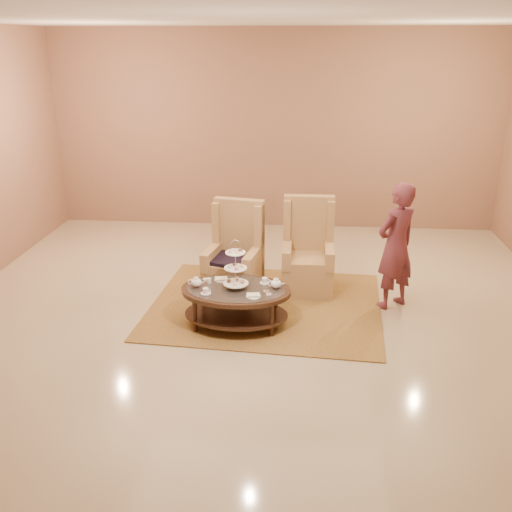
# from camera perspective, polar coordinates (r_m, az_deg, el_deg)

# --- Properties ---
(ground) EXTENTS (8.00, 8.00, 0.00)m
(ground) POSITION_cam_1_polar(r_m,az_deg,el_deg) (7.10, 0.05, -6.61)
(ground) COLOR tan
(ground) RESTS_ON ground
(ceiling) EXTENTS (8.00, 8.00, 0.02)m
(ceiling) POSITION_cam_1_polar(r_m,az_deg,el_deg) (7.10, 0.05, -6.61)
(ceiling) COLOR silver
(ceiling) RESTS_ON ground
(wall_back) EXTENTS (8.00, 0.04, 3.50)m
(wall_back) POSITION_cam_1_polar(r_m,az_deg,el_deg) (10.41, 1.86, 12.36)
(wall_back) COLOR #8E644D
(wall_back) RESTS_ON ground
(rug) EXTENTS (3.14, 2.68, 0.02)m
(rug) POSITION_cam_1_polar(r_m,az_deg,el_deg) (7.52, 0.99, -4.92)
(rug) COLOR olive
(rug) RESTS_ON ground
(tea_table) EXTENTS (1.36, 0.96, 1.11)m
(tea_table) POSITION_cam_1_polar(r_m,az_deg,el_deg) (6.86, -2.02, -3.93)
(tea_table) COLOR black
(tea_table) RESTS_ON ground
(armchair_left) EXTENTS (0.81, 0.83, 1.28)m
(armchair_left) POSITION_cam_1_polar(r_m,az_deg,el_deg) (7.75, -2.10, -0.70)
(armchair_left) COLOR tan
(armchair_left) RESTS_ON ground
(armchair_right) EXTENTS (0.69, 0.72, 1.28)m
(armchair_right) POSITION_cam_1_polar(r_m,az_deg,el_deg) (7.92, 5.18, -0.31)
(armchair_right) COLOR tan
(armchair_right) RESTS_ON ground
(person) EXTENTS (0.72, 0.68, 1.66)m
(person) POSITION_cam_1_polar(r_m,az_deg,el_deg) (7.42, 13.81, 0.96)
(person) COLOR brown
(person) RESTS_ON ground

